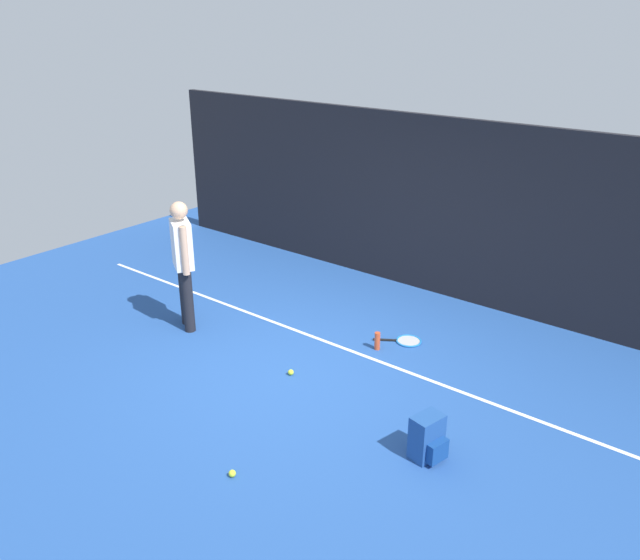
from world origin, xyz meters
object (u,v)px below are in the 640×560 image
(tennis_ball_near_player, at_px, (436,434))
(tennis_ball_by_fence, at_px, (232,473))
(tennis_racket, at_px, (406,341))
(tennis_ball_mid_court, at_px, (291,372))
(water_bottle, at_px, (377,341))
(tennis_player, at_px, (183,258))
(backpack, at_px, (428,438))

(tennis_ball_near_player, xyz_separation_m, tennis_ball_by_fence, (-1.14, -1.65, 0.00))
(tennis_ball_near_player, bearing_deg, tennis_racket, 129.56)
(tennis_racket, height_order, tennis_ball_mid_court, tennis_ball_mid_court)
(tennis_racket, relative_size, water_bottle, 2.70)
(tennis_player, height_order, water_bottle, tennis_player)
(tennis_ball_near_player, relative_size, tennis_ball_by_fence, 1.00)
(tennis_player, distance_m, tennis_ball_near_player, 3.83)
(tennis_racket, relative_size, tennis_ball_mid_court, 9.24)
(tennis_ball_near_player, bearing_deg, tennis_player, 178.61)
(tennis_player, height_order, tennis_ball_near_player, tennis_player)
(tennis_racket, height_order, water_bottle, water_bottle)
(tennis_player, relative_size, tennis_ball_by_fence, 25.76)
(tennis_ball_near_player, height_order, tennis_ball_mid_court, same)
(tennis_racket, distance_m, backpack, 2.28)
(backpack, height_order, tennis_ball_mid_court, backpack)
(tennis_ball_mid_court, bearing_deg, tennis_ball_near_player, 0.06)
(backpack, xyz_separation_m, tennis_ball_by_fence, (-1.23, -1.32, -0.18))
(tennis_player, xyz_separation_m, tennis_racket, (2.47, 1.42, -0.95))
(tennis_player, xyz_separation_m, tennis_ball_mid_court, (1.85, -0.09, -0.93))
(backpack, xyz_separation_m, tennis_ball_mid_court, (-1.96, 0.33, -0.18))
(backpack, height_order, water_bottle, backpack)
(tennis_ball_by_fence, distance_m, water_bottle, 2.78)
(tennis_ball_by_fence, height_order, tennis_ball_mid_court, same)
(water_bottle, bearing_deg, tennis_ball_by_fence, -84.08)
(water_bottle, bearing_deg, tennis_racket, 64.76)
(tennis_player, distance_m, tennis_racket, 3.01)
(tennis_player, distance_m, tennis_ball_mid_court, 2.07)
(tennis_player, relative_size, tennis_ball_mid_court, 25.76)
(backpack, bearing_deg, tennis_racket, 48.87)
(tennis_ball_by_fence, distance_m, tennis_ball_mid_court, 1.80)
(tennis_ball_near_player, relative_size, tennis_ball_mid_court, 1.00)
(tennis_racket, bearing_deg, tennis_player, 176.77)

